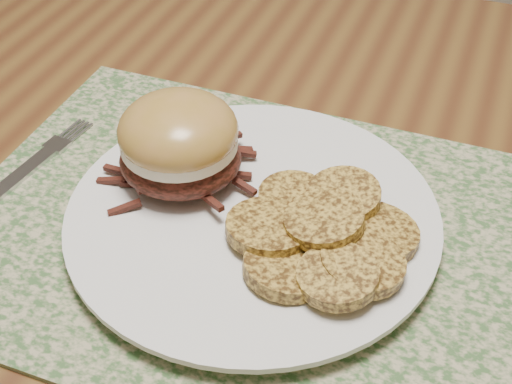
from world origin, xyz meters
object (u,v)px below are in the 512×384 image
dinner_plate (253,219)px  fork (24,172)px  dining_table (80,248)px  pork_sandwich (179,143)px

dinner_plate → fork: dinner_plate is taller
dining_table → dinner_plate: (0.17, -0.00, 0.09)m
fork → pork_sandwich: bearing=18.0°
dining_table → dinner_plate: bearing=-0.0°
fork → dining_table: bearing=21.9°
pork_sandwich → fork: (-0.13, -0.02, -0.05)m
dining_table → dinner_plate: size_ratio=5.77×
dinner_plate → fork: 0.20m
dining_table → fork: fork is taller
fork → dinner_plate: bearing=9.8°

